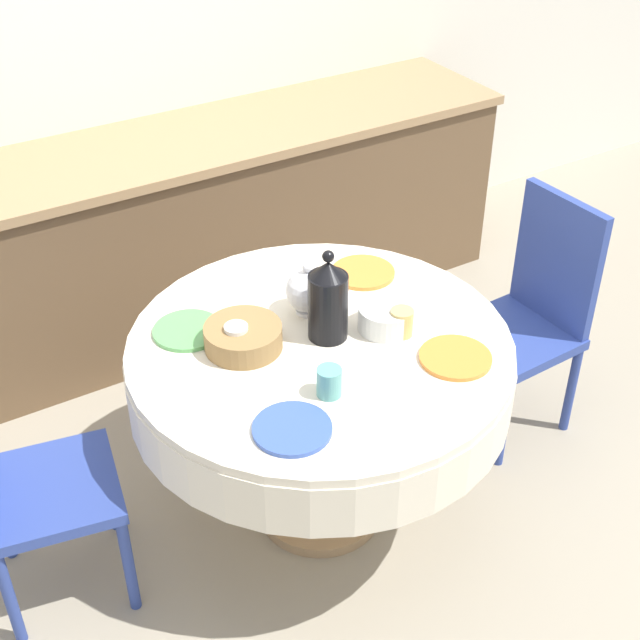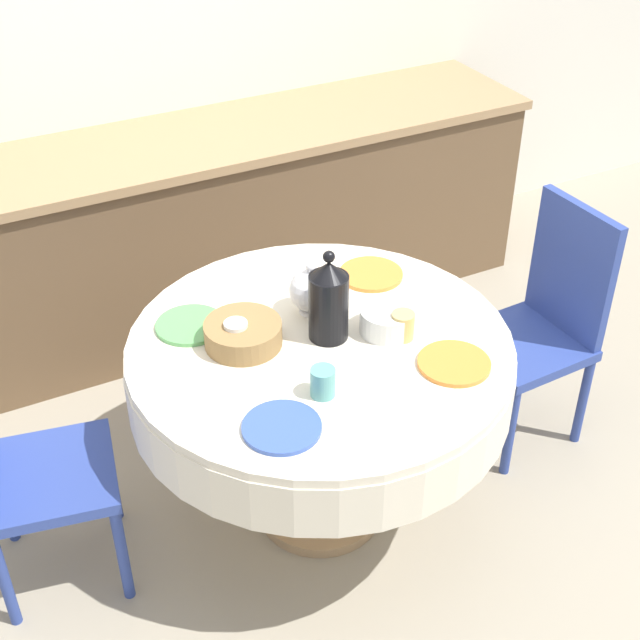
# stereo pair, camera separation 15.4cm
# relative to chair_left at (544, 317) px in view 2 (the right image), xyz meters

# --- Properties ---
(ground_plane) EXTENTS (12.00, 12.00, 0.00)m
(ground_plane) POSITION_rel_chair_left_xyz_m (-0.95, -0.04, -0.51)
(ground_plane) COLOR #9E937F
(wall_back) EXTENTS (7.00, 0.05, 2.60)m
(wall_back) POSITION_rel_chair_left_xyz_m (-0.95, 1.64, 0.79)
(wall_back) COLOR silver
(wall_back) RESTS_ON ground_plane
(kitchen_counter) EXTENTS (3.24, 0.64, 0.88)m
(kitchen_counter) POSITION_rel_chair_left_xyz_m (-0.95, 1.31, -0.07)
(kitchen_counter) COLOR brown
(kitchen_counter) RESTS_ON ground_plane
(dining_table) EXTENTS (1.21, 1.21, 0.75)m
(dining_table) POSITION_rel_chair_left_xyz_m (-0.95, -0.04, 0.11)
(dining_table) COLOR tan
(dining_table) RESTS_ON ground_plane
(chair_left) EXTENTS (0.42, 0.42, 0.94)m
(chair_left) POSITION_rel_chair_left_xyz_m (0.00, 0.00, 0.00)
(chair_left) COLOR #2D428E
(chair_left) RESTS_ON ground_plane
(chair_right) EXTENTS (0.47, 0.47, 0.94)m
(chair_right) POSITION_rel_chair_left_xyz_m (-1.89, 0.13, 0.00)
(chair_right) COLOR #2D428E
(chair_right) RESTS_ON ground_plane
(plate_near_left) EXTENTS (0.22, 0.22, 0.01)m
(plate_near_left) POSITION_rel_chair_left_xyz_m (-1.23, -0.36, 0.25)
(plate_near_left) COLOR #3856AD
(plate_near_left) RESTS_ON dining_table
(cup_near_left) EXTENTS (0.07, 0.07, 0.09)m
(cup_near_left) POSITION_rel_chair_left_xyz_m (-1.06, -0.28, 0.29)
(cup_near_left) COLOR #5BA39E
(cup_near_left) RESTS_ON dining_table
(plate_near_right) EXTENTS (0.22, 0.22, 0.01)m
(plate_near_right) POSITION_rel_chair_left_xyz_m (-0.65, -0.33, 0.25)
(plate_near_right) COLOR orange
(plate_near_right) RESTS_ON dining_table
(cup_near_right) EXTENTS (0.07, 0.07, 0.09)m
(cup_near_right) POSITION_rel_chair_left_xyz_m (-0.72, -0.14, 0.29)
(cup_near_right) COLOR #DBB766
(cup_near_right) RESTS_ON dining_table
(plate_far_left) EXTENTS (0.22, 0.22, 0.01)m
(plate_far_left) POSITION_rel_chair_left_xyz_m (-1.28, 0.21, 0.25)
(plate_far_left) COLOR #5BA85B
(plate_far_left) RESTS_ON dining_table
(cup_far_left) EXTENTS (0.07, 0.07, 0.09)m
(cup_far_left) POSITION_rel_chair_left_xyz_m (-1.19, 0.05, 0.29)
(cup_far_left) COLOR white
(cup_far_left) RESTS_ON dining_table
(plate_far_right) EXTENTS (0.22, 0.22, 0.01)m
(plate_far_right) POSITION_rel_chair_left_xyz_m (-0.62, 0.21, 0.25)
(plate_far_right) COLOR orange
(plate_far_right) RESTS_ON dining_table
(cup_far_right) EXTENTS (0.07, 0.07, 0.09)m
(cup_far_right) POSITION_rel_chair_left_xyz_m (-0.81, 0.17, 0.29)
(cup_far_right) COLOR white
(cup_far_right) RESTS_ON dining_table
(coffee_carafe) EXTENTS (0.12, 0.12, 0.31)m
(coffee_carafe) POSITION_rel_chair_left_xyz_m (-0.92, -0.03, 0.37)
(coffee_carafe) COLOR black
(coffee_carafe) RESTS_ON dining_table
(teapot) EXTENTS (0.19, 0.14, 0.18)m
(teapot) POSITION_rel_chair_left_xyz_m (-0.90, 0.11, 0.32)
(teapot) COLOR white
(teapot) RESTS_ON dining_table
(bread_basket) EXTENTS (0.24, 0.24, 0.08)m
(bread_basket) POSITION_rel_chair_left_xyz_m (-1.17, 0.05, 0.28)
(bread_basket) COLOR olive
(bread_basket) RESTS_ON dining_table
(fruit_bowl) EXTENTS (0.17, 0.17, 0.08)m
(fruit_bowl) POSITION_rel_chair_left_xyz_m (-0.74, -0.09, 0.28)
(fruit_bowl) COLOR silver
(fruit_bowl) RESTS_ON dining_table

